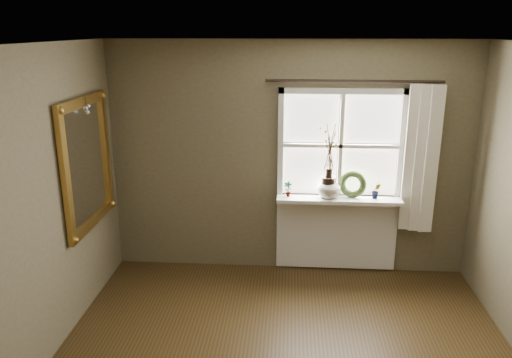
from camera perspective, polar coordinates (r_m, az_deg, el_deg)
The scene contains 13 objects.
ceiling at distance 3.11m, azimuth 4.08°, elevation 14.82°, with size 4.50×4.50×0.00m, color silver.
wall_back at distance 5.59m, azimuth 3.85°, elevation 2.28°, with size 4.00×0.10×2.60m, color brown.
window_frame at distance 5.50m, azimuth 9.63°, elevation 3.77°, with size 1.36×0.06×1.24m.
window_sill at distance 5.56m, azimuth 9.44°, elevation -2.31°, with size 1.36×0.26×0.04m, color silver.
window_apron at distance 5.82m, azimuth 9.13°, elevation -6.05°, with size 1.36×0.04×0.88m, color silver.
dark_jug at distance 5.51m, azimuth 8.26°, elevation -0.94°, with size 0.16×0.16×0.23m, color black.
cream_vase at distance 5.50m, azimuth 8.33°, elevation -0.80°, with size 0.25×0.25×0.26m, color beige.
wreath at distance 5.57m, azimuth 10.97°, elevation -0.90°, with size 0.30×0.30×0.07m, color #31431E.
potted_plant_left at distance 5.50m, azimuth 3.68°, elevation -1.14°, with size 0.09×0.06×0.18m, color #31431E.
potted_plant_right at distance 5.58m, azimuth 13.57°, elevation -1.32°, with size 0.10×0.08×0.18m, color #31431E.
curtain at distance 5.58m, azimuth 18.28°, elevation 2.12°, with size 0.36×0.12×1.59m, color beige.
curtain_rod at distance 5.34m, azimuth 11.15°, elevation 10.92°, with size 0.03×0.03×1.84m, color black.
gilt_mirror at distance 5.12m, azimuth -18.74°, elevation 1.75°, with size 0.10×1.08×1.29m.
Camera 1 is at (0.00, -3.11, 2.71)m, focal length 35.00 mm.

